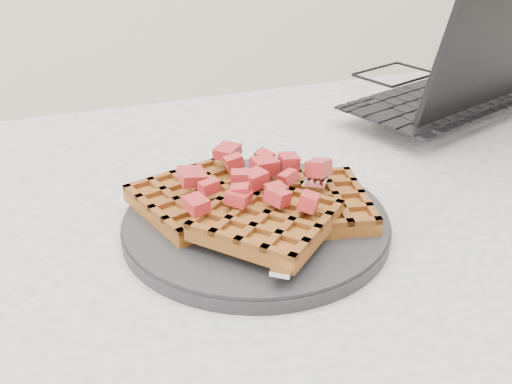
# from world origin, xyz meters

# --- Properties ---
(table) EXTENTS (1.20, 0.80, 0.75)m
(table) POSITION_xyz_m (0.00, 0.00, 0.64)
(table) COLOR silver
(table) RESTS_ON ground
(plate) EXTENTS (0.25, 0.25, 0.02)m
(plate) POSITION_xyz_m (-0.06, 0.01, 0.76)
(plate) COLOR black
(plate) RESTS_ON table
(waffles) EXTENTS (0.23, 0.22, 0.03)m
(waffles) POSITION_xyz_m (-0.06, 0.00, 0.78)
(waffles) COLOR brown
(waffles) RESTS_ON plate
(strawberry_pile) EXTENTS (0.15, 0.15, 0.02)m
(strawberry_pile) POSITION_xyz_m (-0.06, 0.01, 0.80)
(strawberry_pile) COLOR maroon
(strawberry_pile) RESTS_ON waffles
(fork) EXTENTS (0.13, 0.16, 0.02)m
(fork) POSITION_xyz_m (-0.03, -0.03, 0.77)
(fork) COLOR silver
(fork) RESTS_ON plate
(laptop) EXTENTS (0.43, 0.37, 0.25)m
(laptop) POSITION_xyz_m (0.32, 0.24, 0.79)
(laptop) COLOR black
(laptop) RESTS_ON table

